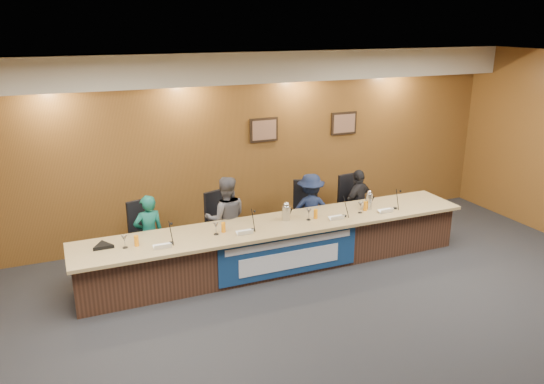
{
  "coord_description": "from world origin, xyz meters",
  "views": [
    {
      "loc": [
        -3.01,
        -4.48,
        3.66
      ],
      "look_at": [
        -0.1,
        2.42,
        1.24
      ],
      "focal_mm": 35.0,
      "sensor_mm": 36.0,
      "label": 1
    }
  ],
  "objects_px": {
    "banner": "(290,255)",
    "office_chair_d": "(355,209)",
    "panelist_d": "(358,204)",
    "panelist_a": "(149,235)",
    "office_chair_b": "(225,229)",
    "panelist_c": "(310,210)",
    "carafe_mid": "(286,213)",
    "dais_body": "(278,246)",
    "office_chair_a": "(149,241)",
    "carafe_right": "(369,201)",
    "speakerphone": "(103,246)",
    "office_chair_c": "(308,216)",
    "panelist_b": "(226,219)"
  },
  "relations": [
    {
      "from": "banner",
      "to": "office_chair_d",
      "type": "distance_m",
      "value": 2.1
    },
    {
      "from": "banner",
      "to": "panelist_d",
      "type": "relative_size",
      "value": 1.79
    },
    {
      "from": "banner",
      "to": "panelist_a",
      "type": "height_order",
      "value": "panelist_a"
    },
    {
      "from": "panelist_a",
      "to": "office_chair_b",
      "type": "bearing_deg",
      "value": 177.74
    },
    {
      "from": "panelist_c",
      "to": "carafe_mid",
      "type": "height_order",
      "value": "panelist_c"
    },
    {
      "from": "panelist_c",
      "to": "panelist_d",
      "type": "relative_size",
      "value": 1.02
    },
    {
      "from": "banner",
      "to": "office_chair_d",
      "type": "xyz_separation_m",
      "value": [
        1.78,
        1.11,
        0.1
      ]
    },
    {
      "from": "panelist_a",
      "to": "office_chair_b",
      "type": "distance_m",
      "value": 1.22
    },
    {
      "from": "dais_body",
      "to": "office_chair_d",
      "type": "distance_m",
      "value": 1.91
    },
    {
      "from": "panelist_a",
      "to": "panelist_c",
      "type": "bearing_deg",
      "value": 173.01
    },
    {
      "from": "office_chair_a",
      "to": "carafe_mid",
      "type": "xyz_separation_m",
      "value": [
        2.0,
        -0.65,
        0.38
      ]
    },
    {
      "from": "dais_body",
      "to": "carafe_right",
      "type": "distance_m",
      "value": 1.67
    },
    {
      "from": "banner",
      "to": "office_chair_a",
      "type": "bearing_deg",
      "value": 149.17
    },
    {
      "from": "panelist_c",
      "to": "speakerphone",
      "type": "relative_size",
      "value": 3.93
    },
    {
      "from": "panelist_a",
      "to": "carafe_mid",
      "type": "distance_m",
      "value": 2.09
    },
    {
      "from": "office_chair_c",
      "to": "banner",
      "type": "bearing_deg",
      "value": -112.2
    },
    {
      "from": "panelist_c",
      "to": "office_chair_c",
      "type": "relative_size",
      "value": 2.62
    },
    {
      "from": "panelist_c",
      "to": "office_chair_b",
      "type": "height_order",
      "value": "panelist_c"
    },
    {
      "from": "office_chair_c",
      "to": "office_chair_b",
      "type": "bearing_deg",
      "value": -164.92
    },
    {
      "from": "carafe_right",
      "to": "speakerphone",
      "type": "xyz_separation_m",
      "value": [
        -4.14,
        0.07,
        -0.11
      ]
    },
    {
      "from": "dais_body",
      "to": "office_chair_b",
      "type": "relative_size",
      "value": 12.5
    },
    {
      "from": "dais_body",
      "to": "office_chair_b",
      "type": "distance_m",
      "value": 0.95
    },
    {
      "from": "office_chair_a",
      "to": "office_chair_c",
      "type": "relative_size",
      "value": 1.0
    },
    {
      "from": "panelist_d",
      "to": "panelist_a",
      "type": "bearing_deg",
      "value": -23.6
    },
    {
      "from": "office_chair_d",
      "to": "carafe_mid",
      "type": "relative_size",
      "value": 2.18
    },
    {
      "from": "panelist_a",
      "to": "panelist_d",
      "type": "xyz_separation_m",
      "value": [
        3.63,
        0.0,
        -0.0
      ]
    },
    {
      "from": "office_chair_d",
      "to": "office_chair_c",
      "type": "bearing_deg",
      "value": 173.88
    },
    {
      "from": "speakerphone",
      "to": "office_chair_b",
      "type": "bearing_deg",
      "value": 18.59
    },
    {
      "from": "office_chair_a",
      "to": "panelist_c",
      "type": "bearing_deg",
      "value": -18.21
    },
    {
      "from": "office_chair_a",
      "to": "office_chair_d",
      "type": "relative_size",
      "value": 1.0
    },
    {
      "from": "dais_body",
      "to": "panelist_d",
      "type": "bearing_deg",
      "value": 18.4
    },
    {
      "from": "panelist_d",
      "to": "carafe_mid",
      "type": "distance_m",
      "value": 1.74
    },
    {
      "from": "panelist_a",
      "to": "carafe_mid",
      "type": "height_order",
      "value": "panelist_a"
    },
    {
      "from": "office_chair_a",
      "to": "office_chair_c",
      "type": "height_order",
      "value": "same"
    },
    {
      "from": "panelist_b",
      "to": "dais_body",
      "type": "bearing_deg",
      "value": 149.17
    },
    {
      "from": "dais_body",
      "to": "panelist_a",
      "type": "distance_m",
      "value": 1.96
    },
    {
      "from": "banner",
      "to": "panelist_b",
      "type": "distance_m",
      "value": 1.23
    },
    {
      "from": "panelist_c",
      "to": "office_chair_a",
      "type": "height_order",
      "value": "panelist_c"
    },
    {
      "from": "carafe_mid",
      "to": "carafe_right",
      "type": "xyz_separation_m",
      "value": [
        1.44,
        -0.07,
        0.02
      ]
    },
    {
      "from": "panelist_d",
      "to": "speakerphone",
      "type": "distance_m",
      "value": 4.37
    },
    {
      "from": "dais_body",
      "to": "office_chair_a",
      "type": "relative_size",
      "value": 12.5
    },
    {
      "from": "dais_body",
      "to": "panelist_b",
      "type": "xyz_separation_m",
      "value": [
        -0.64,
        0.59,
        0.34
      ]
    },
    {
      "from": "dais_body",
      "to": "carafe_right",
      "type": "height_order",
      "value": "carafe_right"
    },
    {
      "from": "panelist_b",
      "to": "panelist_c",
      "type": "bearing_deg",
      "value": -168.27
    },
    {
      "from": "banner",
      "to": "carafe_mid",
      "type": "bearing_deg",
      "value": 72.6
    },
    {
      "from": "office_chair_b",
      "to": "speakerphone",
      "type": "xyz_separation_m",
      "value": [
        -1.91,
        -0.64,
        0.3
      ]
    },
    {
      "from": "panelist_a",
      "to": "office_chair_a",
      "type": "bearing_deg",
      "value": -96.99
    },
    {
      "from": "office_chair_b",
      "to": "speakerphone",
      "type": "bearing_deg",
      "value": 179.19
    },
    {
      "from": "panelist_b",
      "to": "carafe_right",
      "type": "bearing_deg",
      "value": 176.23
    },
    {
      "from": "panelist_b",
      "to": "office_chair_c",
      "type": "bearing_deg",
      "value": -164.42
    }
  ]
}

